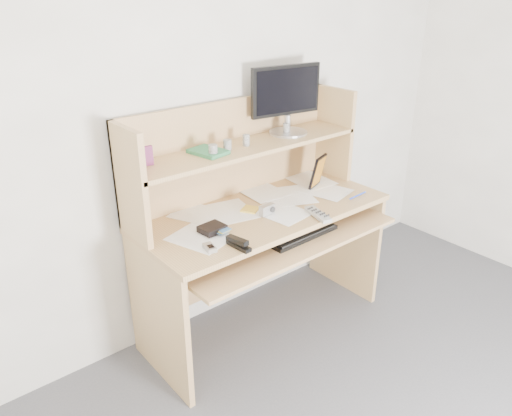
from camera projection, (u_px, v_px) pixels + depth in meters
back_wall at (227, 108)px, 2.71m from camera, size 3.60×0.04×2.50m
desk at (255, 214)px, 2.77m from camera, size 1.40×0.70×1.30m
paper_clutter at (264, 210)px, 2.69m from camera, size 1.32×0.54×0.01m
keyboard at (300, 233)px, 2.63m from camera, size 0.43×0.16×0.03m
tv_remote at (318, 214)px, 2.61m from camera, size 0.10×0.20×0.02m
flip_phone at (210, 247)px, 2.29m from camera, size 0.06×0.09×0.02m
stapler at (239, 243)px, 2.30m from camera, size 0.05×0.14×0.04m
wallet at (212, 228)px, 2.45m from camera, size 0.13×0.11×0.03m
sticky_note_pad at (250, 210)px, 2.69m from camera, size 0.12×0.12×0.01m
digital_camera at (267, 210)px, 2.62m from camera, size 0.09×0.04×0.05m
game_case at (318, 171)px, 2.95m from camera, size 0.13×0.06×0.20m
blue_pen at (358, 195)px, 2.85m from camera, size 0.15×0.02×0.01m
card_box at (146, 156)px, 2.34m from camera, size 0.07×0.03×0.09m
shelf_book at (208, 152)px, 2.53m from camera, size 0.17×0.21×0.02m
chip_stack_a at (213, 151)px, 2.47m from camera, size 0.06×0.06×0.06m
chip_stack_b at (246, 140)px, 2.64m from camera, size 0.05×0.05×0.06m
chip_stack_c at (227, 145)px, 2.57m from camera, size 0.04×0.04×0.05m
chip_stack_d at (286, 129)px, 2.83m from camera, size 0.04×0.04×0.07m
monitor at (286, 98)px, 2.79m from camera, size 0.44×0.22×0.38m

